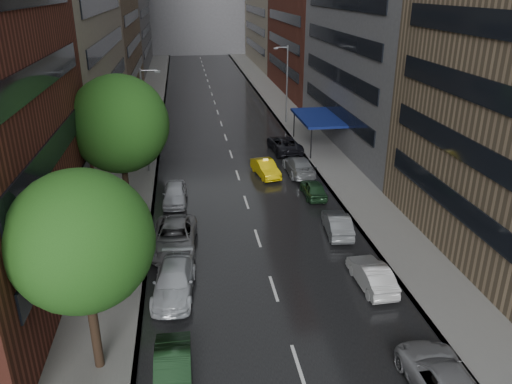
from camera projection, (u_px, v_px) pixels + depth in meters
road at (219, 116)px, 64.08m from camera, size 14.00×140.00×0.01m
sidewalk_left at (148, 118)px, 62.86m from camera, size 4.00×140.00×0.15m
sidewalk_right at (287, 113)px, 65.25m from camera, size 4.00×140.00×0.15m
tree_near at (81, 241)px, 19.43m from camera, size 5.73×5.73×9.13m
tree_mid at (120, 124)px, 32.67m from camera, size 6.48×6.48×10.32m
tree_far at (138, 109)px, 46.68m from camera, size 4.43×4.43×7.07m
taxi at (266, 168)px, 43.59m from camera, size 2.25×4.49×1.41m
parked_cars_left at (174, 251)px, 29.82m from camera, size 3.06×23.62×1.60m
parked_cars_right at (322, 200)px, 37.06m from camera, size 3.04×38.31×1.59m
street_lamp_left at (145, 119)px, 42.90m from camera, size 1.74×0.22×9.00m
street_lamp_right at (286, 83)px, 58.67m from camera, size 1.74×0.22×9.00m
awning at (318, 118)px, 50.37m from camera, size 4.00×8.00×3.12m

